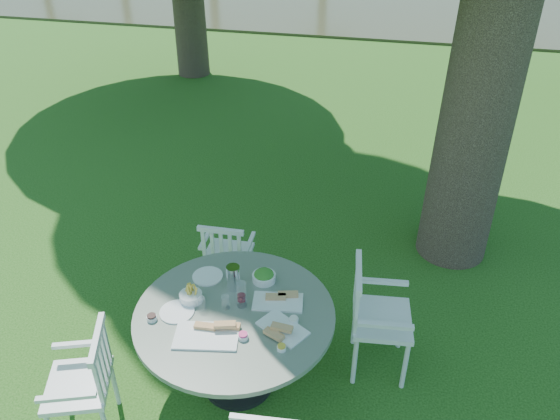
{
  "coord_description": "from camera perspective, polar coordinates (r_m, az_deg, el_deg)",
  "views": [
    {
      "loc": [
        0.93,
        -3.81,
        3.49
      ],
      "look_at": [
        0.0,
        0.2,
        0.85
      ],
      "focal_mm": 35.0,
      "sensor_mm": 36.0,
      "label": 1
    }
  ],
  "objects": [
    {
      "name": "chair_sw",
      "position": [
        4.09,
        -19.25,
        -16.19
      ],
      "size": [
        0.55,
        0.57,
        0.9
      ],
      "rotation": [
        0.0,
        0.0,
        -1.23
      ],
      "color": "white",
      "rests_on": "ground"
    },
    {
      "name": "ground",
      "position": [
        5.25,
        -0.5,
        -9.0
      ],
      "size": [
        140.0,
        140.0,
        0.0
      ],
      "primitive_type": "plane",
      "color": "#133C0C",
      "rests_on": "ground"
    },
    {
      "name": "chair_ne",
      "position": [
        4.32,
        9.4,
        -10.4
      ],
      "size": [
        0.51,
        0.54,
        0.97
      ],
      "rotation": [
        0.0,
        0.0,
        -4.6
      ],
      "color": "white",
      "rests_on": "ground"
    },
    {
      "name": "table",
      "position": [
        4.1,
        -4.7,
        -11.94
      ],
      "size": [
        1.46,
        1.46,
        0.75
      ],
      "color": "black",
      "rests_on": "ground"
    },
    {
      "name": "tableware",
      "position": [
        4.05,
        -5.12,
        -9.28
      ],
      "size": [
        1.16,
        0.92,
        0.21
      ],
      "color": "white",
      "rests_on": "table"
    },
    {
      "name": "chair_nw",
      "position": [
        4.99,
        -5.72,
        -4.55
      ],
      "size": [
        0.43,
        0.4,
        0.82
      ],
      "rotation": [
        0.0,
        0.0,
        -3.11
      ],
      "color": "white",
      "rests_on": "ground"
    }
  ]
}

